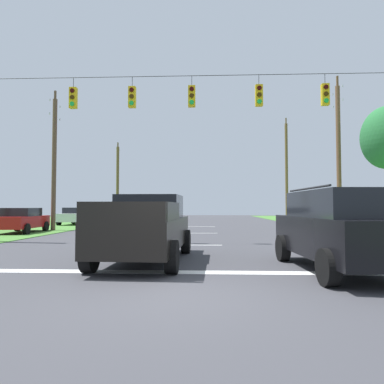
{
  "coord_description": "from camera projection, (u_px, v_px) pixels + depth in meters",
  "views": [
    {
      "loc": [
        0.62,
        -6.4,
        1.59
      ],
      "look_at": [
        -0.1,
        10.55,
        2.31
      ],
      "focal_mm": 32.62,
      "sensor_mm": 36.0,
      "label": 1
    }
  ],
  "objects": [
    {
      "name": "overhead_signal_span",
      "position": [
        193.0,
        141.0,
        15.49
      ],
      "size": [
        18.88,
        0.31,
        7.86
      ],
      "color": "#533824",
      "rests_on": "ground"
    },
    {
      "name": "lane_dash_1",
      "position": [
        196.0,
        233.0,
        20.97
      ],
      "size": [
        2.5,
        0.15,
        0.01
      ],
      "primitive_type": "cube",
      "rotation": [
        0.0,
        0.0,
        1.57
      ],
      "color": "white",
      "rests_on": "ground"
    },
    {
      "name": "distant_car_far_parked",
      "position": [
        76.0,
        216.0,
        30.8
      ],
      "size": [
        2.22,
        4.4,
        1.52
      ],
      "color": "silver",
      "rests_on": "ground"
    },
    {
      "name": "utility_pole_far_right",
      "position": [
        287.0,
        171.0,
        39.09
      ],
      "size": [
        0.31,
        1.76,
        11.63
      ],
      "color": "brown",
      "rests_on": "ground"
    },
    {
      "name": "distant_car_oncoming",
      "position": [
        22.0,
        220.0,
        21.21
      ],
      "size": [
        2.28,
        4.43,
        1.52
      ],
      "color": "maroon",
      "rests_on": "ground"
    },
    {
      "name": "suv_black",
      "position": [
        341.0,
        228.0,
        8.57
      ],
      "size": [
        2.44,
        4.9,
        2.05
      ],
      "color": "black",
      "rests_on": "ground"
    },
    {
      "name": "utility_pole_mid_right",
      "position": [
        339.0,
        154.0,
        23.43
      ],
      "size": [
        0.3,
        1.84,
        10.47
      ],
      "color": "brown",
      "rests_on": "ground"
    },
    {
      "name": "lane_dash_2",
      "position": [
        199.0,
        226.0,
        28.04
      ],
      "size": [
        2.5,
        0.15,
        0.01
      ],
      "primitive_type": "cube",
      "rotation": [
        0.0,
        0.0,
        1.57
      ],
      "color": "white",
      "rests_on": "ground"
    },
    {
      "name": "utility_pole_far_left",
      "position": [
        118.0,
        183.0,
        40.23
      ],
      "size": [
        0.33,
        1.54,
        9.06
      ],
      "color": "brown",
      "rests_on": "ground"
    },
    {
      "name": "lane_dash_0",
      "position": [
        192.0,
        245.0,
        14.43
      ],
      "size": [
        2.5,
        0.15,
        0.01
      ],
      "primitive_type": "cube",
      "rotation": [
        0.0,
        0.0,
        1.57
      ],
      "color": "white",
      "rests_on": "ground"
    },
    {
      "name": "distant_car_crossing_white",
      "position": [
        144.0,
        216.0,
        30.16
      ],
      "size": [
        4.36,
        2.13,
        1.52
      ],
      "color": "silver",
      "rests_on": "ground"
    },
    {
      "name": "stop_bar_stripe",
      "position": [
        181.0,
        272.0,
        8.44
      ],
      "size": [
        15.79,
        0.45,
        0.01
      ],
      "primitive_type": "cube",
      "color": "white",
      "rests_on": "ground"
    },
    {
      "name": "pickup_truck",
      "position": [
        147.0,
        228.0,
        10.26
      ],
      "size": [
        2.41,
        5.46,
        1.95
      ],
      "color": "black",
      "rests_on": "ground"
    },
    {
      "name": "ground_plane",
      "position": [
        173.0,
        294.0,
        6.35
      ],
      "size": [
        120.0,
        120.0,
        0.0
      ],
      "primitive_type": "plane",
      "color": "#3D3D42"
    },
    {
      "name": "utility_pole_mid_left",
      "position": [
        54.0,
        161.0,
        23.33
      ],
      "size": [
        0.29,
        1.65,
        9.43
      ],
      "color": "brown",
      "rests_on": "ground"
    }
  ]
}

